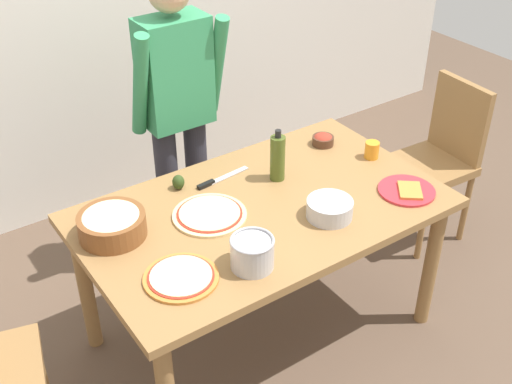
% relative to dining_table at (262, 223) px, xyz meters
% --- Properties ---
extents(ground, '(8.00, 8.00, 0.00)m').
position_rel_dining_table_xyz_m(ground, '(0.00, 0.00, -0.67)').
color(ground, brown).
extents(dining_table, '(1.60, 0.96, 0.76)m').
position_rel_dining_table_xyz_m(dining_table, '(0.00, 0.00, 0.00)').
color(dining_table, olive).
rests_on(dining_table, ground).
extents(person_cook, '(0.49, 0.25, 1.62)m').
position_rel_dining_table_xyz_m(person_cook, '(0.01, 0.76, 0.27)').
color(person_cook, '#2D2D38').
rests_on(person_cook, ground).
extents(chair_wooden_right, '(0.42, 0.42, 0.95)m').
position_rel_dining_table_xyz_m(chair_wooden_right, '(1.32, 0.12, -0.13)').
color(chair_wooden_right, olive).
rests_on(chair_wooden_right, ground).
extents(pizza_raw_on_board, '(0.32, 0.32, 0.02)m').
position_rel_dining_table_xyz_m(pizza_raw_on_board, '(-0.23, 0.07, 0.10)').
color(pizza_raw_on_board, beige).
rests_on(pizza_raw_on_board, dining_table).
extents(pizza_cooked_on_tray, '(0.29, 0.29, 0.02)m').
position_rel_dining_table_xyz_m(pizza_cooked_on_tray, '(-0.53, -0.22, 0.10)').
color(pizza_cooked_on_tray, '#C67A33').
rests_on(pizza_cooked_on_tray, dining_table).
extents(plate_with_slice, '(0.26, 0.26, 0.02)m').
position_rel_dining_table_xyz_m(plate_with_slice, '(0.61, -0.28, 0.10)').
color(plate_with_slice, red).
rests_on(plate_with_slice, dining_table).
extents(popcorn_bowl, '(0.28, 0.28, 0.11)m').
position_rel_dining_table_xyz_m(popcorn_bowl, '(-0.63, 0.18, 0.15)').
color(popcorn_bowl, brown).
rests_on(popcorn_bowl, dining_table).
extents(mixing_bowl_steel, '(0.20, 0.20, 0.08)m').
position_rel_dining_table_xyz_m(mixing_bowl_steel, '(0.19, -0.22, 0.13)').
color(mixing_bowl_steel, '#B7B7BC').
rests_on(mixing_bowl_steel, dining_table).
extents(small_sauce_bowl, '(0.11, 0.11, 0.06)m').
position_rel_dining_table_xyz_m(small_sauce_bowl, '(0.57, 0.28, 0.12)').
color(small_sauce_bowl, '#4C2D1E').
rests_on(small_sauce_bowl, dining_table).
extents(olive_oil_bottle, '(0.07, 0.07, 0.26)m').
position_rel_dining_table_xyz_m(olive_oil_bottle, '(0.19, 0.15, 0.20)').
color(olive_oil_bottle, '#47561E').
rests_on(olive_oil_bottle, dining_table).
extents(steel_pot, '(0.17, 0.17, 0.13)m').
position_rel_dining_table_xyz_m(steel_pot, '(-0.26, -0.31, 0.16)').
color(steel_pot, '#B7B7BC').
rests_on(steel_pot, dining_table).
extents(cup_orange, '(0.07, 0.07, 0.08)m').
position_rel_dining_table_xyz_m(cup_orange, '(0.69, 0.04, 0.13)').
color(cup_orange, orange).
rests_on(cup_orange, dining_table).
extents(chef_knife, '(0.29, 0.06, 0.02)m').
position_rel_dining_table_xyz_m(chef_knife, '(-0.06, 0.29, 0.10)').
color(chef_knife, silver).
rests_on(chef_knife, dining_table).
extents(avocado, '(0.06, 0.06, 0.07)m').
position_rel_dining_table_xyz_m(avocado, '(-0.23, 0.34, 0.13)').
color(avocado, '#2D4219').
rests_on(avocado, dining_table).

